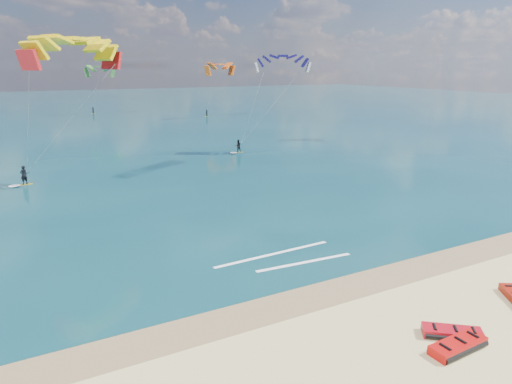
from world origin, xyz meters
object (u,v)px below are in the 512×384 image
(packed_kite_mid, at_px, (452,337))
(kitesurfer_far, at_px, (262,96))
(kitesurfer_main, at_px, (48,105))
(packed_kite_left, at_px, (457,350))

(packed_kite_mid, height_order, kitesurfer_far, kitesurfer_far)
(packed_kite_mid, distance_m, kitesurfer_main, 34.65)
(packed_kite_left, relative_size, kitesurfer_far, 0.21)
(kitesurfer_main, relative_size, kitesurfer_far, 1.10)
(packed_kite_left, relative_size, packed_kite_mid, 1.09)
(packed_kite_mid, height_order, kitesurfer_main, kitesurfer_main)
(packed_kite_left, xyz_separation_m, kitesurfer_far, (13.10, 39.48, 6.91))
(packed_kite_mid, xyz_separation_m, kitesurfer_far, (12.54, 38.77, 6.91))
(packed_kite_mid, bearing_deg, packed_kite_left, -89.43)
(packed_kite_mid, relative_size, kitesurfer_far, 0.19)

